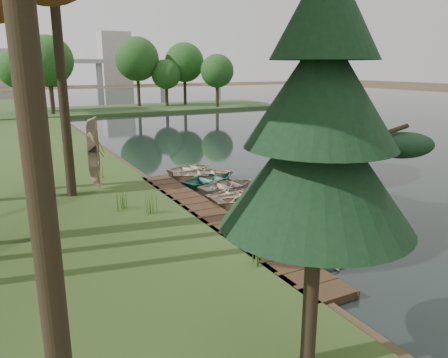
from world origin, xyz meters
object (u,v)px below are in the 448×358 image
rowboat_1 (311,229)px  rowboat_2 (287,219)px  rowboat_0 (332,243)px  pine_tree (320,124)px  stored_rowboat (99,182)px  boardwalk (214,218)px

rowboat_1 → rowboat_2: bearing=29.3°
rowboat_0 → rowboat_2: rowboat_2 is taller
rowboat_0 → pine_tree: 8.78m
rowboat_1 → stored_rowboat: size_ratio=1.01×
rowboat_2 → stored_rowboat: bearing=31.7°
rowboat_1 → pine_tree: bearing=165.7°
pine_tree → rowboat_1: bearing=50.7°
rowboat_2 → pine_tree: pine_tree is taller
rowboat_0 → boardwalk: bearing=16.0°
rowboat_0 → rowboat_2: bearing=-9.4°
rowboat_2 → stored_rowboat: stored_rowboat is taller
boardwalk → rowboat_0: 5.57m
stored_rowboat → pine_tree: 17.35m
stored_rowboat → rowboat_1: bearing=-134.3°
rowboat_2 → rowboat_1: bearing=-177.9°
rowboat_0 → pine_tree: bearing=125.2°
boardwalk → pine_tree: (-2.69, -9.97, 5.49)m
rowboat_2 → stored_rowboat: (-5.92, 8.84, 0.28)m
rowboat_2 → pine_tree: (-5.06, -7.77, 5.22)m
rowboat_1 → boardwalk: bearing=59.2°
boardwalk → rowboat_2: (2.37, -2.20, 0.26)m
boardwalk → rowboat_1: (2.48, -3.64, 0.30)m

